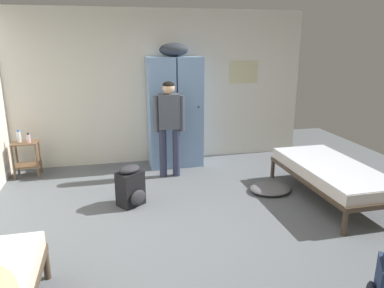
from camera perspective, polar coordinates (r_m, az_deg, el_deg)
The scene contains 10 objects.
ground_plane at distance 4.36m, azimuth 0.80°, elevation -13.04°, with size 8.30×8.30×0.00m, color slate.
room_backdrop at distance 5.08m, azimuth -17.10°, elevation 6.23°, with size 5.19×5.25×2.62m.
locker_bank at distance 6.21m, azimuth -2.74°, elevation 5.40°, with size 0.90×0.55×2.07m.
shelf_unit at distance 6.33m, azimuth -24.54°, elevation -1.70°, with size 0.38×0.30×0.57m.
bed_right at distance 5.30m, azimuth 21.09°, elevation -4.19°, with size 0.90×1.90×0.49m.
person_traveler at distance 5.64m, azimuth -3.62°, elevation 3.71°, with size 0.48×0.21×1.52m.
water_bottle at distance 6.28m, azimuth -25.54°, elevation 1.04°, with size 0.06×0.06×0.20m.
lotion_bottle at distance 6.20m, azimuth -24.28°, elevation 0.82°, with size 0.06×0.06×0.16m.
backpack_black at distance 4.87m, azimuth -9.58°, elevation -6.62°, with size 0.41×0.41×0.55m.
clothes_pile_grey at distance 5.40m, azimuth 12.17°, elevation -6.86°, with size 0.59×0.50×0.10m.
Camera 1 is at (-0.92, -3.69, 2.12)m, focal length 33.99 mm.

